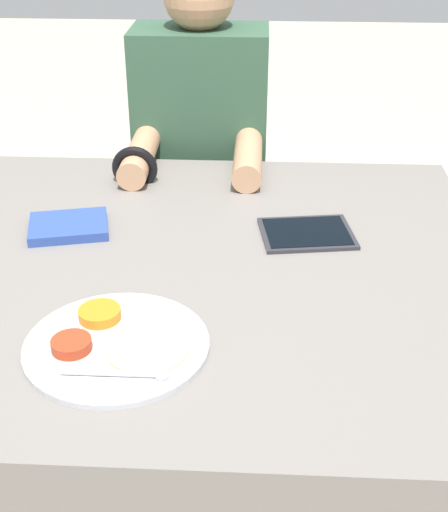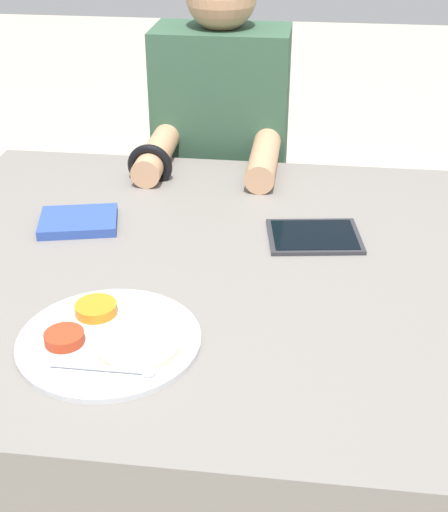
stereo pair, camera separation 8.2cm
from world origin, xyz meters
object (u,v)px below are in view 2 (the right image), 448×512
(red_notebook, at_px, (79,222))
(person_diner, at_px, (221,194))
(thali_tray, at_px, (108,339))
(tablet_device, at_px, (314,236))

(red_notebook, relative_size, person_diner, 0.15)
(thali_tray, relative_size, tablet_device, 1.43)
(thali_tray, relative_size, red_notebook, 1.60)
(red_notebook, bearing_deg, thali_tray, -66.45)
(thali_tray, distance_m, tablet_device, 0.52)
(person_diner, bearing_deg, thali_tray, -93.55)
(thali_tray, xyz_separation_m, tablet_device, (0.32, 0.40, -0.00))
(tablet_device, height_order, person_diner, person_diner)
(thali_tray, bearing_deg, person_diner, 86.45)
(thali_tray, height_order, tablet_device, thali_tray)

